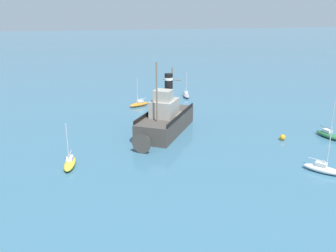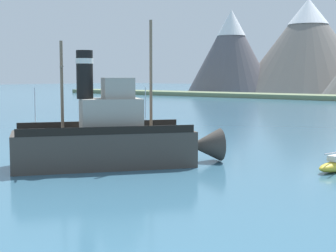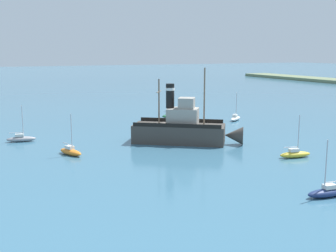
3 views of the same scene
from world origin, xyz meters
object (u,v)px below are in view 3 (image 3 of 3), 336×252
Objects in this scene: sailboat_orange at (71,151)px; sailboat_grey at (21,139)px; sailboat_navy at (327,192)px; sailboat_white at (235,118)px; old_tugboat at (184,129)px; mooring_buoy at (182,121)px; sailboat_yellow at (295,154)px; sailboat_green at (171,115)px.

sailboat_grey is at bearing -156.79° from sailboat_orange.
sailboat_white is at bearing 156.65° from sailboat_navy.
mooring_buoy is at bearing 153.11° from old_tugboat.
old_tugboat is at bearing -148.22° from sailboat_yellow.
old_tugboat is 21.48m from sailboat_green.
sailboat_yellow is (24.63, -8.75, 0.00)m from sailboat_white.
old_tugboat is at bearing -53.95° from sailboat_white.
sailboat_grey is (-9.91, -19.42, -1.40)m from old_tugboat.
sailboat_orange is (-12.32, -22.86, 0.00)m from sailboat_yellow.
sailboat_yellow is 35.31m from sailboat_grey.
sailboat_white is 1.00× the size of sailboat_orange.
old_tugboat reaches higher than sailboat_orange.
sailboat_navy and sailboat_orange have the same top height.
sailboat_white is at bearing 93.40° from sailboat_grey.
sailboat_yellow is at bearing 1.80° from mooring_buoy.
sailboat_green and sailboat_orange have the same top height.
sailboat_green reaches higher than mooring_buoy.
old_tugboat is 18.46× the size of mooring_buoy.
old_tugboat is at bearing -26.89° from mooring_buoy.
sailboat_grey is at bearing -81.72° from mooring_buoy.
sailboat_navy reaches higher than mooring_buoy.
mooring_buoy is at bearing -7.98° from sailboat_green.
sailboat_orange is at bearing -68.72° from sailboat_white.
sailboat_white is at bearing 126.05° from old_tugboat.
sailboat_orange is (10.17, 4.36, 0.00)m from sailboat_grey.
sailboat_grey is 1.00× the size of sailboat_navy.
mooring_buoy is (-13.75, 6.97, -1.46)m from old_tugboat.
sailboat_green is at bearing 172.02° from mooring_buoy.
sailboat_white is 6.62× the size of mooring_buoy.
sailboat_grey is 6.62× the size of mooring_buoy.
sailboat_grey is at bearing -69.79° from sailboat_green.
old_tugboat is 15.48m from mooring_buoy.
sailboat_yellow is 1.00× the size of sailboat_green.
sailboat_yellow is 26.35m from mooring_buoy.
sailboat_orange is (0.26, -15.06, -1.40)m from old_tugboat.
sailboat_orange is at bearing -118.33° from sailboat_yellow.
sailboat_grey is at bearing -148.83° from sailboat_navy.
sailboat_white is 36.03m from sailboat_grey.
sailboat_grey is (2.13, -35.97, 0.00)m from sailboat_white.
sailboat_yellow is at bearing -0.08° from sailboat_green.
sailboat_green is (-19.95, 7.84, -1.40)m from old_tugboat.
sailboat_grey and sailboat_orange have the same top height.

